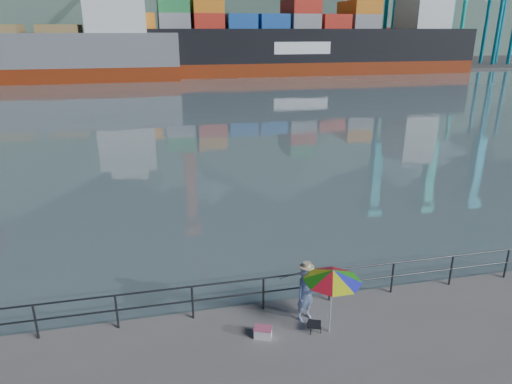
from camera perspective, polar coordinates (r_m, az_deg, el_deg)
harbor_water at (r=139.37m, az=-12.52°, el=16.16°), size 500.00×280.00×0.00m
far_dock at (r=103.10m, az=-6.42°, el=15.39°), size 200.00×40.00×0.40m
guardrail at (r=13.05m, az=-3.46°, el=-13.01°), size 22.00×0.06×1.03m
container_stacks at (r=108.41m, az=5.83°, el=17.29°), size 58.00×8.40×7.80m
fisherman at (r=12.75m, az=6.23°, el=-12.49°), size 0.68×0.57×1.59m
beach_umbrella at (r=11.87m, az=9.58°, el=-10.26°), size 1.97×1.97×1.85m
folding_stool at (r=12.69m, az=7.28°, el=-16.39°), size 0.46×0.46×0.23m
cooler_bag at (r=12.39m, az=0.88°, el=-17.20°), size 0.52×0.44×0.25m
fishing_rod at (r=13.82m, az=4.35°, el=-13.54°), size 0.22×1.69×1.19m
bulk_carrier at (r=81.03m, az=-27.15°, el=15.23°), size 50.75×8.78×14.50m
container_ship at (r=87.69m, az=5.76°, el=18.45°), size 67.01×11.17×18.10m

